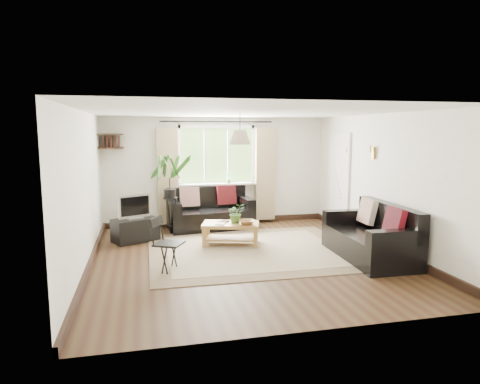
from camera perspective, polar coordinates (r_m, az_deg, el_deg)
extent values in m
plane|color=#321A10|center=(7.24, 0.72, -8.69)|extent=(5.50, 5.50, 0.00)
plane|color=white|center=(6.94, 0.75, 10.64)|extent=(5.50, 5.50, 0.00)
cube|color=silver|center=(9.67, -3.12, 2.81)|extent=(5.00, 0.02, 2.40)
cube|color=silver|center=(4.40, 9.24, -3.74)|extent=(5.00, 0.02, 2.40)
cube|color=silver|center=(6.85, -20.04, 0.12)|extent=(0.02, 5.50, 2.40)
cube|color=silver|center=(7.96, 18.52, 1.24)|extent=(0.02, 5.50, 2.40)
cube|color=beige|center=(7.61, 1.66, -7.77)|extent=(3.60, 3.10, 0.02)
cube|color=silver|center=(9.45, 12.95, 1.27)|extent=(0.06, 0.96, 2.06)
imported|color=#3C6729|center=(7.89, -0.54, -2.80)|extent=(0.34, 0.30, 0.36)
imported|color=#905F31|center=(7.77, 0.90, -4.05)|extent=(0.31, 0.31, 0.07)
imported|color=white|center=(7.82, -3.21, -4.19)|extent=(0.23, 0.27, 0.02)
imported|color=#502420|center=(8.01, -2.64, -3.88)|extent=(0.26, 0.26, 0.02)
cube|color=black|center=(8.44, -13.78, -4.94)|extent=(0.94, 0.77, 0.44)
imported|color=#2D6023|center=(9.61, -1.53, 1.97)|extent=(0.14, 0.10, 0.27)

